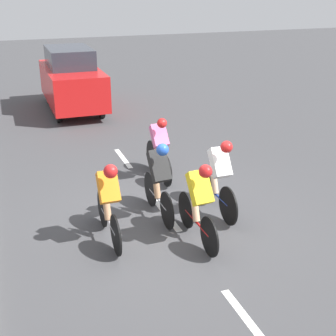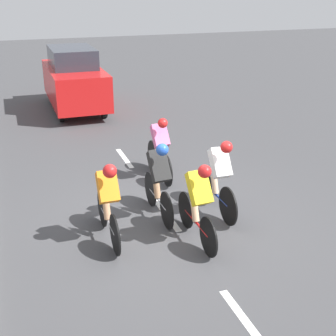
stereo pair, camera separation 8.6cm
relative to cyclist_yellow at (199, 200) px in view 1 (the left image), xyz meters
name	(u,v)px [view 1 (the left image)]	position (x,y,z in m)	size (l,w,h in m)	color
ground_plane	(169,218)	(0.17, -0.97, -0.79)	(60.00, 60.00, 0.00)	#424244
lane_stripe_near	(249,321)	(0.17, 2.06, -0.79)	(0.12, 1.40, 0.01)	white
lane_stripe_mid	(166,214)	(0.17, -1.14, -0.79)	(0.12, 1.40, 0.01)	white
lane_stripe_far	(123,158)	(0.17, -4.34, -0.79)	(0.12, 1.40, 0.01)	white
cyclist_yellow	(199,200)	(0.00, 0.00, 0.00)	(0.34, 1.67, 1.51)	black
cyclist_black	(159,178)	(0.33, -1.06, 0.02)	(0.34, 1.66, 1.55)	black
cyclist_white	(219,175)	(-0.77, -0.85, 0.00)	(0.33, 1.74, 1.54)	black
cyclist_pink	(159,147)	(-0.27, -2.83, -0.03)	(0.35, 1.70, 1.47)	black
cyclist_orange	(109,200)	(1.39, -0.54, -0.01)	(0.32, 1.70, 1.49)	black
support_car	(72,80)	(0.56, -9.47, 0.25)	(1.70, 4.08, 2.07)	black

